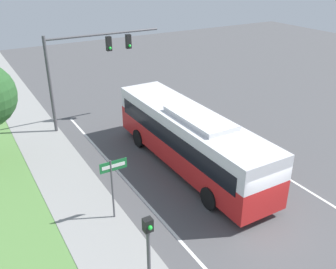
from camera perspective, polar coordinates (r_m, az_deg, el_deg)
name	(u,v)px	position (r m, az deg, el deg)	size (l,w,h in m)	color
ground_plane	(260,221)	(16.87, 13.79, -12.63)	(80.00, 80.00, 0.00)	#4C4C4F
lane_divider_near	(189,251)	(15.04, 3.27, -17.28)	(0.14, 30.00, 0.01)	silver
lane_divider_far	(317,196)	(19.20, 21.74, -8.69)	(0.14, 30.00, 0.01)	silver
bus	(190,136)	(19.33, 3.30, -0.27)	(2.70, 11.37, 3.28)	red
signal_gantry	(86,59)	(24.20, -12.39, 11.13)	(7.52, 0.41, 6.11)	#4C4C51
pedestrian_signal	(148,247)	(11.95, -2.99, -16.69)	(0.28, 0.34, 3.24)	#4C4C51
street_sign	(113,179)	(15.54, -8.39, -6.73)	(1.17, 0.08, 2.87)	#4C4C51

